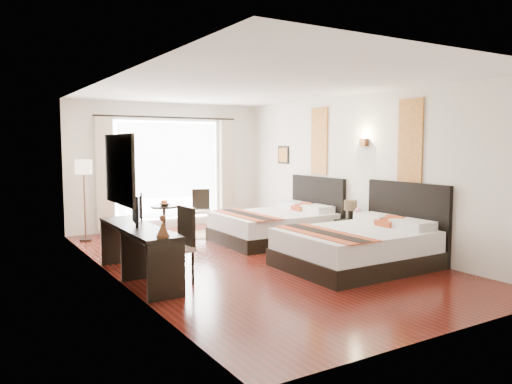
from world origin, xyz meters
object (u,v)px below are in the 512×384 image
television (133,209)px  desk_chair (174,261)px  bed_far (277,225)px  nightstand (353,235)px  console_desk (138,253)px  floor_lamp (84,172)px  fruit_bowl (164,205)px  vase (358,219)px  bed_near (360,246)px  window_chair (202,218)px  side_table (164,221)px  table_lamp (350,207)px

television → desk_chair: television is taller
bed_far → nightstand: bearing=-60.4°
nightstand → console_desk: 3.96m
nightstand → desk_chair: desk_chair is taller
television → floor_lamp: 3.10m
bed_far → fruit_bowl: bed_far is taller
nightstand → vase: (-0.04, -0.16, 0.31)m
vase → fruit_bowl: 3.92m
bed_near → vase: 1.17m
nightstand → fruit_bowl: 3.84m
fruit_bowl → bed_near: bearing=-67.1°
desk_chair → nightstand: bearing=-176.5°
bed_far → window_chair: (-0.73, 1.91, -0.05)m
bed_far → fruit_bowl: size_ratio=10.01×
bed_near → console_desk: 3.35m
side_table → fruit_bowl: size_ratio=2.91×
bed_far → desk_chair: 3.35m
vase → console_desk: (-3.92, 0.19, -0.19)m
vase → floor_lamp: floor_lamp is taller
bed_near → television: (-3.16, 1.28, 0.64)m
desk_chair → window_chair: 4.24m
console_desk → nightstand: bearing=-0.4°
desk_chair → console_desk: bearing=-55.8°
fruit_bowl → console_desk: bearing=-117.4°
vase → fruit_bowl: (-2.42, 3.08, 0.09)m
side_table → fruit_bowl: (-0.00, -0.03, 0.34)m
bed_near → side_table: (-1.67, 3.99, -0.01)m
bed_far → side_table: size_ratio=3.44×
console_desk → floor_lamp: floor_lamp is taller
console_desk → table_lamp: bearing=0.9°
nightstand → table_lamp: table_lamp is taller
console_desk → desk_chair: 0.58m
nightstand → vase: size_ratio=3.98×
desk_chair → side_table: 3.58m
bed_far → desk_chair: bearing=-148.4°
vase → television: television is taller
floor_lamp → side_table: 1.85m
desk_chair → floor_lamp: bearing=-88.2°
bed_near → bed_far: bearing=89.2°
nightstand → desk_chair: bearing=-173.3°
nightstand → fruit_bowl: bearing=130.0°
bed_near → floor_lamp: floor_lamp is taller
bed_far → desk_chair: (-2.86, -1.76, -0.00)m
table_lamp → desk_chair: 3.69m
table_lamp → nightstand: bearing=-97.6°
side_table → window_chair: (0.97, 0.28, -0.04)m
vase → fruit_bowl: fruit_bowl is taller
television → side_table: (1.48, 2.71, -0.65)m
vase → television: size_ratio=0.18×
floor_lamp → nightstand: bearing=-40.2°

